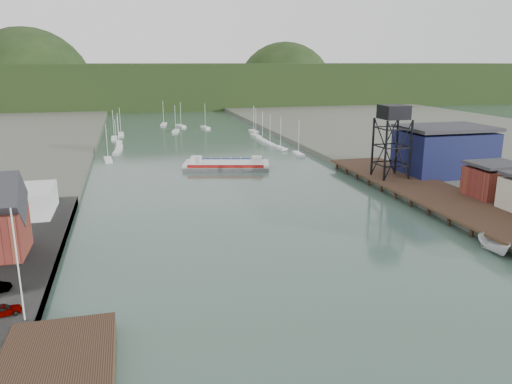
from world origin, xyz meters
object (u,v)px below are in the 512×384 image
lift_tower (393,117)px  motorboat (494,245)px  car_west_a (2,310)px  chain_ferry (227,165)px

lift_tower → motorboat: (-5.47, -40.81, -14.44)m
lift_tower → car_west_a: bearing=-146.6°
car_west_a → motorboat: bearing=-99.6°
chain_ferry → lift_tower: bearing=-26.9°
motorboat → car_west_a: (-64.93, -5.67, 1.02)m
motorboat → car_west_a: bearing=-174.0°
lift_tower → car_west_a: size_ratio=4.30×
chain_ferry → car_west_a: (-38.47, -74.61, 1.32)m
chain_ferry → car_west_a: 83.95m
chain_ferry → motorboat: 73.84m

